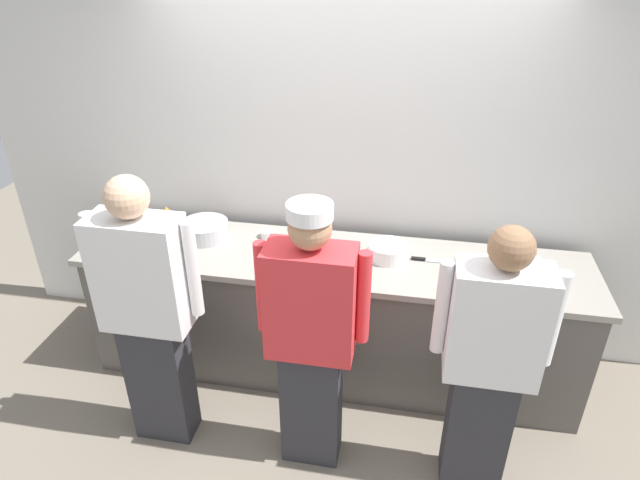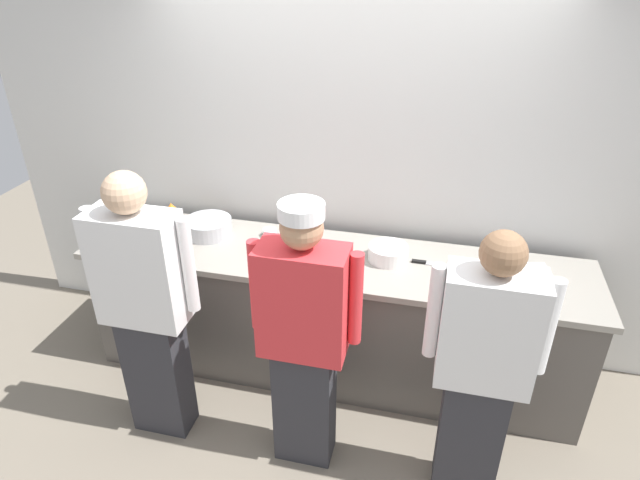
# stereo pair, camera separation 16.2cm
# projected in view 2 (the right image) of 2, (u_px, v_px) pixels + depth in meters

# --- Properties ---
(ground_plane) EXTENTS (9.00, 9.00, 0.00)m
(ground_plane) POSITION_uv_depth(u_px,v_px,m) (319.00, 405.00, 3.58)
(ground_plane) COLOR slate
(wall_back) EXTENTS (5.11, 0.10, 2.84)m
(wall_back) POSITION_uv_depth(u_px,v_px,m) (349.00, 156.00, 3.62)
(wall_back) COLOR silver
(wall_back) RESTS_ON ground
(prep_counter) EXTENTS (3.26, 0.71, 0.91)m
(prep_counter) POSITION_uv_depth(u_px,v_px,m) (332.00, 315.00, 3.67)
(prep_counter) COLOR #56514C
(prep_counter) RESTS_ON ground
(chef_near_left) EXTENTS (0.62, 0.24, 1.70)m
(chef_near_left) POSITION_uv_depth(u_px,v_px,m) (146.00, 306.00, 3.02)
(chef_near_left) COLOR #2D2D33
(chef_near_left) RESTS_ON ground
(chef_center) EXTENTS (0.59, 0.24, 1.63)m
(chef_center) POSITION_uv_depth(u_px,v_px,m) (304.00, 335.00, 2.84)
(chef_center) COLOR #2D2D33
(chef_center) RESTS_ON ground
(chef_far_right) EXTENTS (0.59, 0.24, 1.60)m
(chef_far_right) POSITION_uv_depth(u_px,v_px,m) (482.00, 367.00, 2.66)
(chef_far_right) COLOR #2D2D33
(chef_far_right) RESTS_ON ground
(plate_stack_front) EXTENTS (0.24, 0.24, 0.05)m
(plate_stack_front) POSITION_uv_depth(u_px,v_px,m) (306.00, 246.00, 3.53)
(plate_stack_front) COLOR white
(plate_stack_front) RESTS_ON prep_counter
(plate_stack_rear) EXTENTS (0.25, 0.25, 0.10)m
(plate_stack_rear) POSITION_uv_depth(u_px,v_px,m) (388.00, 253.00, 3.40)
(plate_stack_rear) COLOR white
(plate_stack_rear) RESTS_ON prep_counter
(mixing_bowl_steel) EXTENTS (0.32, 0.32, 0.11)m
(mixing_bowl_steel) POSITION_uv_depth(u_px,v_px,m) (208.00, 227.00, 3.70)
(mixing_bowl_steel) COLOR #B7BABF
(mixing_bowl_steel) RESTS_ON prep_counter
(sheet_tray) EXTENTS (0.58, 0.43, 0.02)m
(sheet_tray) POSITION_uv_depth(u_px,v_px,m) (509.00, 277.00, 3.22)
(sheet_tray) COLOR #B7BABF
(sheet_tray) RESTS_ON prep_counter
(squeeze_bottle_primary) EXTENTS (0.06, 0.06, 0.21)m
(squeeze_bottle_primary) POSITION_uv_depth(u_px,v_px,m) (173.00, 218.00, 3.71)
(squeeze_bottle_primary) COLOR orange
(squeeze_bottle_primary) RESTS_ON prep_counter
(ramekin_yellow_sauce) EXTENTS (0.10, 0.10, 0.04)m
(ramekin_yellow_sauce) POSITION_uv_depth(u_px,v_px,m) (272.00, 250.00, 3.48)
(ramekin_yellow_sauce) COLOR white
(ramekin_yellow_sauce) RESTS_ON prep_counter
(ramekin_green_sauce) EXTENTS (0.10, 0.10, 0.05)m
(ramekin_green_sauce) POSITION_uv_depth(u_px,v_px,m) (270.00, 232.00, 3.69)
(ramekin_green_sauce) COLOR white
(ramekin_green_sauce) RESTS_ON prep_counter
(ramekin_red_sauce) EXTENTS (0.09, 0.09, 0.04)m
(ramekin_red_sauce) POSITION_uv_depth(u_px,v_px,m) (138.00, 229.00, 3.74)
(ramekin_red_sauce) COLOR white
(ramekin_red_sauce) RESTS_ON prep_counter
(ramekin_orange_sauce) EXTENTS (0.08, 0.08, 0.04)m
(ramekin_orange_sauce) POSITION_uv_depth(u_px,v_px,m) (346.00, 256.00, 3.42)
(ramekin_orange_sauce) COLOR white
(ramekin_orange_sauce) RESTS_ON prep_counter
(chefs_knife) EXTENTS (0.27, 0.03, 0.02)m
(chefs_knife) POSITION_uv_depth(u_px,v_px,m) (430.00, 263.00, 3.37)
(chefs_knife) COLOR #B7BABF
(chefs_knife) RESTS_ON prep_counter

